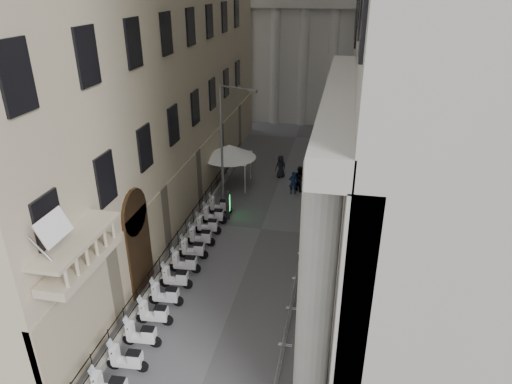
{
  "coord_description": "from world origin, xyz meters",
  "views": [
    {
      "loc": [
        4.68,
        -6.0,
        14.62
      ],
      "look_at": [
        0.46,
        15.22,
        4.5
      ],
      "focal_mm": 32.0,
      "sensor_mm": 36.0,
      "label": 1
    }
  ],
  "objects_px": {
    "street_lamp": "(226,138)",
    "info_kiosk": "(228,205)",
    "pedestrian_a": "(293,183)",
    "pedestrian_b": "(300,179)",
    "security_tent": "(230,152)"
  },
  "relations": [
    {
      "from": "info_kiosk",
      "to": "pedestrian_a",
      "type": "bearing_deg",
      "value": 37.2
    },
    {
      "from": "security_tent",
      "to": "info_kiosk",
      "type": "height_order",
      "value": "security_tent"
    },
    {
      "from": "info_kiosk",
      "to": "pedestrian_b",
      "type": "xyz_separation_m",
      "value": [
        4.25,
        5.19,
        0.12
      ]
    },
    {
      "from": "street_lamp",
      "to": "info_kiosk",
      "type": "xyz_separation_m",
      "value": [
        0.31,
        -1.11,
        -4.31
      ]
    },
    {
      "from": "security_tent",
      "to": "pedestrian_a",
      "type": "relative_size",
      "value": 2.28
    },
    {
      "from": "street_lamp",
      "to": "pedestrian_a",
      "type": "distance_m",
      "value": 6.88
    },
    {
      "from": "street_lamp",
      "to": "info_kiosk",
      "type": "distance_m",
      "value": 4.46
    },
    {
      "from": "pedestrian_b",
      "to": "street_lamp",
      "type": "bearing_deg",
      "value": 85.84
    },
    {
      "from": "info_kiosk",
      "to": "pedestrian_a",
      "type": "distance_m",
      "value": 5.94
    },
    {
      "from": "street_lamp",
      "to": "info_kiosk",
      "type": "relative_size",
      "value": 5.04
    },
    {
      "from": "pedestrian_a",
      "to": "pedestrian_b",
      "type": "relative_size",
      "value": 0.9
    },
    {
      "from": "security_tent",
      "to": "street_lamp",
      "type": "bearing_deg",
      "value": -78.95
    },
    {
      "from": "street_lamp",
      "to": "pedestrian_b",
      "type": "distance_m",
      "value": 7.42
    },
    {
      "from": "security_tent",
      "to": "info_kiosk",
      "type": "distance_m",
      "value": 5.62
    },
    {
      "from": "pedestrian_b",
      "to": "info_kiosk",
      "type": "bearing_deg",
      "value": 94.73
    }
  ]
}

